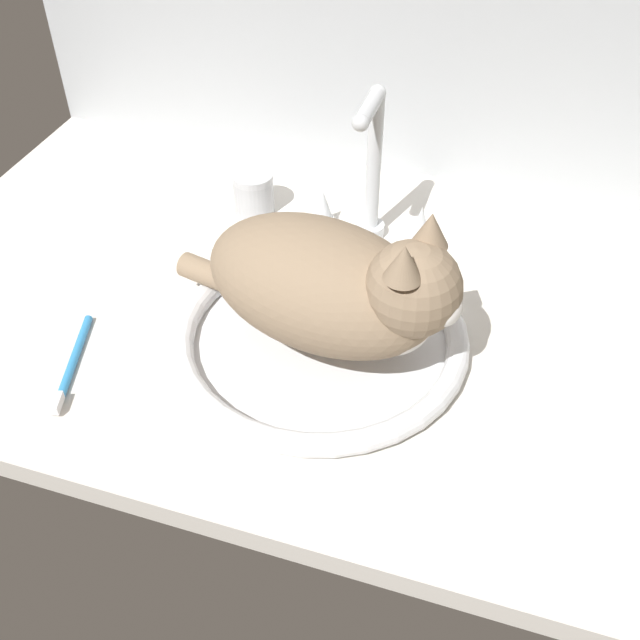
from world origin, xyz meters
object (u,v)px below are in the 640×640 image
metal_jar (254,192)px  toothbrush (71,366)px  faucet (371,184)px  sink_basin (320,337)px  cat (337,286)px

metal_jar → toothbrush: metal_jar is taller
faucet → metal_jar: size_ratio=3.63×
sink_basin → faucet: faucet is taller
faucet → metal_jar: 18.98cm
sink_basin → metal_jar: bearing=126.5°
faucet → metal_jar: bearing=175.2°
faucet → cat: bearing=-84.7°
toothbrush → sink_basin: bearing=25.9°
sink_basin → toothbrush: bearing=-154.1°
sink_basin → cat: (2.15, -0.49, 8.95)cm
faucet → toothbrush: (-26.47, -35.72, -8.27)cm
faucet → cat: (2.15, -23.33, 1.27)cm
sink_basin → faucet: bearing=90.0°
faucet → cat: size_ratio=0.62×
faucet → cat: faucet is taller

